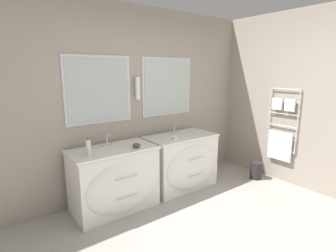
% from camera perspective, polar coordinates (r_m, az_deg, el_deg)
% --- Properties ---
extents(wall_back, '(5.72, 0.14, 2.60)m').
position_cam_1_polar(wall_back, '(3.73, -8.17, 5.25)').
color(wall_back, '#9E9384').
rests_on(wall_back, ground_plane).
extents(wall_right, '(0.13, 4.09, 2.60)m').
position_cam_1_polar(wall_right, '(4.42, 24.63, 5.14)').
color(wall_right, '#9E9384').
rests_on(wall_right, ground_plane).
extents(vanity_left, '(1.06, 0.65, 0.80)m').
position_cam_1_polar(vanity_left, '(3.41, -11.41, -11.31)').
color(vanity_left, white).
rests_on(vanity_left, ground_plane).
extents(vanity_right, '(1.06, 0.65, 0.80)m').
position_cam_1_polar(vanity_right, '(3.96, 3.06, -7.70)').
color(vanity_right, white).
rests_on(vanity_right, ground_plane).
extents(faucet_left, '(0.17, 0.11, 0.17)m').
position_cam_1_polar(faucet_left, '(3.41, -13.07, -3.01)').
color(faucet_left, silver).
rests_on(faucet_left, vanity_left).
extents(faucet_right, '(0.17, 0.11, 0.17)m').
position_cam_1_polar(faucet_right, '(3.96, 1.45, -0.60)').
color(faucet_right, silver).
rests_on(faucet_right, vanity_right).
extents(toiletry_bottle, '(0.05, 0.05, 0.21)m').
position_cam_1_polar(toiletry_bottle, '(3.07, -16.93, -4.49)').
color(toiletry_bottle, silver).
rests_on(toiletry_bottle, vanity_left).
extents(amenity_bowl, '(0.10, 0.10, 0.06)m').
position_cam_1_polar(amenity_bowl, '(3.29, -6.89, -4.21)').
color(amenity_bowl, '#4C4742').
rests_on(amenity_bowl, vanity_left).
extents(soap_dish, '(0.10, 0.07, 0.04)m').
position_cam_1_polar(soap_dish, '(3.65, 1.54, -2.66)').
color(soap_dish, white).
rests_on(soap_dish, vanity_right).
extents(waste_bin, '(0.19, 0.19, 0.28)m').
position_cam_1_polar(waste_bin, '(4.56, 18.60, -9.07)').
color(waste_bin, '#282626').
rests_on(waste_bin, ground_plane).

